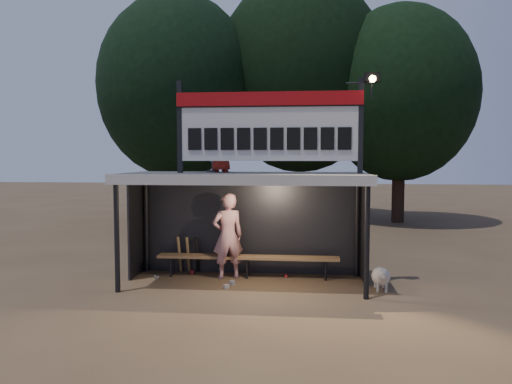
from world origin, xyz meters
TOP-DOWN VIEW (x-y plane):
  - ground at (0.00, 0.00)m, footprint 80.00×80.00m
  - player at (-0.42, 0.44)m, footprint 0.80×0.68m
  - child_a at (-0.74, 0.45)m, footprint 0.73×0.72m
  - child_b at (-0.55, 0.39)m, footprint 0.56×0.38m
  - dugout_shelter at (0.00, 0.24)m, footprint 5.10×2.08m
  - scoreboard_assembly at (0.56, -0.01)m, footprint 4.10×0.27m
  - bench at (0.00, 0.55)m, footprint 4.00×0.35m
  - tree_left at (-4.00, 10.00)m, footprint 6.46×6.46m
  - tree_mid at (1.00, 11.50)m, footprint 7.22×7.22m
  - tree_right at (5.00, 10.50)m, footprint 6.08×6.08m
  - dog at (2.77, -0.25)m, footprint 0.36×0.81m
  - bats at (-1.40, 0.82)m, footprint 0.48×0.32m
  - litter at (-0.60, 0.22)m, footprint 2.92×1.29m

SIDE VIEW (x-z plane):
  - ground at x=0.00m, z-range 0.00..0.00m
  - litter at x=-0.60m, z-range 0.00..0.08m
  - dog at x=2.77m, z-range 0.03..0.53m
  - bats at x=-1.40m, z-range 0.01..0.85m
  - bench at x=0.00m, z-range 0.19..0.67m
  - player at x=-0.42m, z-range 0.00..1.87m
  - dugout_shelter at x=0.00m, z-range 0.69..3.01m
  - child_b at x=-0.55m, z-range 2.32..3.42m
  - child_a at x=-0.74m, z-range 2.32..3.51m
  - scoreboard_assembly at x=0.56m, z-range 2.33..4.32m
  - tree_right at x=5.00m, z-range 0.83..9.55m
  - tree_left at x=-4.00m, z-range 0.88..10.15m
  - tree_mid at x=1.00m, z-range 0.99..11.34m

